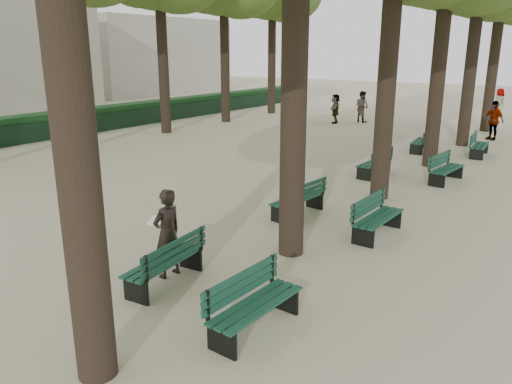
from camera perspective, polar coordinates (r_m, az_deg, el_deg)
The scene contains 17 objects.
ground at distance 9.50m, azimuth -13.65°, elevation -10.56°, with size 120.00×120.00×0.00m, color #B9B08C.
bench_left_0 at distance 9.38m, azimuth -10.36°, elevation -8.84°, with size 0.75×1.85×0.92m.
bench_left_1 at distance 12.99m, azimuth 4.80°, elevation -1.53°, with size 0.73×1.85×0.92m.
bench_left_2 at distance 17.51m, azimuth 13.33°, elevation 2.71°, with size 0.64×1.82×0.92m.
bench_left_3 at distance 22.26m, azimuth 18.25°, elevation 5.12°, with size 0.74×1.85×0.92m.
bench_right_0 at distance 7.83m, azimuth -0.03°, elevation -13.88°, with size 0.66×1.83×0.92m.
bench_right_1 at distance 11.87m, azimuth 13.74°, elevation -3.66°, with size 0.63×1.82×0.92m.
bench_right_2 at distance 17.32m, azimuth 20.91°, elevation 1.93°, with size 0.76×1.85×0.92m.
bench_right_3 at distance 22.08m, azimuth 24.14°, elevation 4.43°, with size 0.71×1.84×0.92m.
man_with_map at distance 9.50m, azimuth -10.10°, elevation -4.67°, with size 0.63×0.71×1.72m.
pedestrian_a at distance 30.46m, azimuth 12.01°, elevation 9.52°, with size 0.88×0.36×1.82m, color #262628.
pedestrian_c at distance 26.35m, azimuth 25.49°, elevation 7.40°, with size 1.08×0.37×1.85m, color #262628.
pedestrian_d at distance 35.88m, azimuth 26.03°, elevation 9.18°, with size 0.87×0.36×1.78m, color #262628.
pedestrian_e at distance 29.72m, azimuth 9.05°, elevation 9.38°, with size 1.56×0.34×1.68m, color #262628.
fence at distance 27.37m, azimuth -17.72°, elevation 7.45°, with size 0.08×42.00×0.90m, color black.
hedge at distance 27.90m, azimuth -18.64°, elevation 7.83°, with size 1.20×42.00×1.20m, color #143B1A.
building_far at distance 53.13m, azimuth -13.77°, elevation 14.85°, with size 12.00×16.00×7.00m, color #B7B2A3.
Camera 1 is at (6.50, -5.52, 4.18)m, focal length 35.00 mm.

